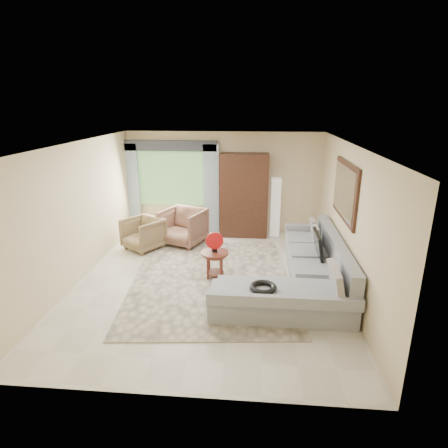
# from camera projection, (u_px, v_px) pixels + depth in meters

# --- Properties ---
(ground) EXTENTS (6.00, 6.00, 0.00)m
(ground) POSITION_uv_depth(u_px,v_px,m) (210.00, 281.00, 7.23)
(ground) COLOR silver
(ground) RESTS_ON ground
(area_rug) EXTENTS (3.36, 4.27, 0.02)m
(area_rug) POSITION_uv_depth(u_px,v_px,m) (211.00, 279.00, 7.26)
(area_rug) COLOR beige
(area_rug) RESTS_ON ground
(sectional_sofa) EXTENTS (2.30, 3.46, 0.90)m
(sectional_sofa) POSITION_uv_depth(u_px,v_px,m) (305.00, 275.00, 6.82)
(sectional_sofa) COLOR #979B9F
(sectional_sofa) RESTS_ON ground
(tv_screen) EXTENTS (0.14, 0.74, 0.48)m
(tv_screen) POSITION_uv_depth(u_px,v_px,m) (318.00, 245.00, 7.08)
(tv_screen) COLOR black
(tv_screen) RESTS_ON sectional_sofa
(garden_hose) EXTENTS (0.43, 0.43, 0.09)m
(garden_hose) POSITION_uv_depth(u_px,v_px,m) (263.00, 287.00, 5.81)
(garden_hose) COLOR black
(garden_hose) RESTS_ON sectional_sofa
(coffee_table) EXTENTS (0.54, 0.54, 0.54)m
(coffee_table) POSITION_uv_depth(u_px,v_px,m) (215.00, 264.00, 7.28)
(coffee_table) COLOR #461F12
(coffee_table) RESTS_ON ground
(red_disc) EXTENTS (0.34, 0.09, 0.34)m
(red_disc) POSITION_uv_depth(u_px,v_px,m) (215.00, 241.00, 7.13)
(red_disc) COLOR red
(red_disc) RESTS_ON coffee_table
(armchair_left) EXTENTS (1.11, 1.12, 0.74)m
(armchair_left) POSITION_uv_depth(u_px,v_px,m) (143.00, 234.00, 8.72)
(armchair_left) COLOR olive
(armchair_left) RESTS_ON ground
(armchair_right) EXTENTS (1.20, 1.22, 0.86)m
(armchair_right) POSITION_uv_depth(u_px,v_px,m) (183.00, 227.00, 9.01)
(armchair_right) COLOR #885E4A
(armchair_right) RESTS_ON ground
(potted_plant) EXTENTS (0.57, 0.54, 0.50)m
(potted_plant) POSITION_uv_depth(u_px,v_px,m) (137.00, 224.00, 9.78)
(potted_plant) COLOR #999999
(potted_plant) RESTS_ON ground
(armoire) EXTENTS (1.20, 0.55, 2.10)m
(armoire) POSITION_uv_depth(u_px,v_px,m) (244.00, 195.00, 9.43)
(armoire) COLOR black
(armoire) RESTS_ON ground
(floor_lamp) EXTENTS (0.24, 0.24, 1.50)m
(floor_lamp) POSITION_uv_depth(u_px,v_px,m) (275.00, 207.00, 9.52)
(floor_lamp) COLOR silver
(floor_lamp) RESTS_ON ground
(window) EXTENTS (1.80, 0.04, 1.40)m
(window) POSITION_uv_depth(u_px,v_px,m) (172.00, 179.00, 9.72)
(window) COLOR #669E59
(window) RESTS_ON wall_back
(curtain_left) EXTENTS (0.40, 0.08, 2.30)m
(curtain_left) POSITION_uv_depth(u_px,v_px,m) (132.00, 188.00, 9.80)
(curtain_left) COLOR #9EB7CC
(curtain_left) RESTS_ON ground
(curtain_right) EXTENTS (0.40, 0.08, 2.30)m
(curtain_right) POSITION_uv_depth(u_px,v_px,m) (211.00, 189.00, 9.62)
(curtain_right) COLOR #9EB7CC
(curtain_right) RESTS_ON ground
(valance) EXTENTS (2.40, 0.12, 0.26)m
(valance) POSITION_uv_depth(u_px,v_px,m) (169.00, 146.00, 9.39)
(valance) COLOR #1E232D
(valance) RESTS_ON wall_back
(wall_mirror) EXTENTS (0.05, 1.70, 1.05)m
(wall_mirror) POSITION_uv_depth(u_px,v_px,m) (345.00, 191.00, 6.81)
(wall_mirror) COLOR black
(wall_mirror) RESTS_ON wall_right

